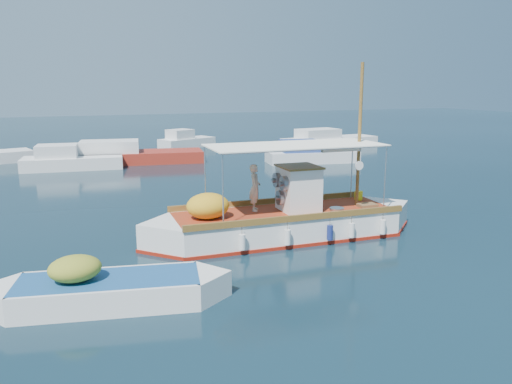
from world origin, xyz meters
name	(u,v)px	position (x,y,z in m)	size (l,w,h in m)	color
ground	(294,239)	(0.00, 0.00, 0.00)	(160.00, 160.00, 0.00)	black
fishing_caique	(283,222)	(-0.23, 0.41, 0.56)	(10.41, 3.26, 6.36)	white
dinghy	(107,292)	(-6.70, -3.02, 0.31)	(6.01, 2.60, 1.50)	white
bg_boat_nw	(70,161)	(-6.67, 19.21, 0.49)	(6.45, 3.11, 1.80)	silver
bg_boat_n	(127,156)	(-2.84, 20.31, 0.49)	(10.11, 4.29, 1.80)	maroon
bg_boat_ne	(310,155)	(9.13, 15.75, 0.49)	(6.69, 3.28, 1.80)	silver
bg_boat_e	(327,141)	(15.10, 23.49, 0.49)	(9.19, 3.64, 1.80)	silver
bg_boat_far_n	(186,142)	(3.24, 27.67, 0.49)	(5.30, 3.78, 1.80)	silver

